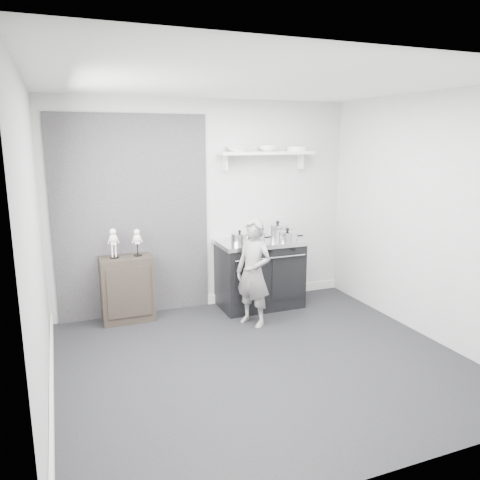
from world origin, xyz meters
name	(u,v)px	position (x,y,z in m)	size (l,w,h in m)	color
ground	(261,361)	(0.00, 0.00, 0.00)	(4.00, 4.00, 0.00)	black
room_shell	(248,199)	(-0.09, 0.15, 1.64)	(4.02, 3.62, 2.71)	#AFAFAC
wall_shelf	(266,154)	(0.80, 1.68, 2.01)	(1.30, 0.26, 0.24)	silver
stove	(260,273)	(0.63, 1.48, 0.46)	(1.13, 0.70, 0.90)	black
side_cabinet	(127,289)	(-1.09, 1.61, 0.40)	(0.62, 0.36, 0.81)	black
child	(254,273)	(0.30, 0.91, 0.65)	(0.47, 0.31, 1.30)	slate
pot_front_left	(240,238)	(0.31, 1.38, 0.97)	(0.32, 0.23, 0.17)	silver
pot_back_right	(277,230)	(0.94, 1.59, 0.99)	(0.36, 0.27, 0.22)	silver
pot_front_right	(287,236)	(0.93, 1.28, 0.97)	(0.36, 0.28, 0.18)	silver
pot_front_center	(259,237)	(0.55, 1.34, 0.97)	(0.25, 0.16, 0.16)	silver
skeleton_full	(113,241)	(-1.22, 1.61, 1.01)	(0.12, 0.07, 0.41)	white
skeleton_torso	(137,241)	(-0.94, 1.61, 1.00)	(0.11, 0.07, 0.38)	white
bowl_large	(237,149)	(0.39, 1.67, 2.07)	(0.28, 0.28, 0.07)	white
bowl_small	(268,148)	(0.82, 1.67, 2.08)	(0.24, 0.24, 0.07)	white
plate_stack	(297,149)	(1.25, 1.67, 2.07)	(0.27, 0.27, 0.06)	white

